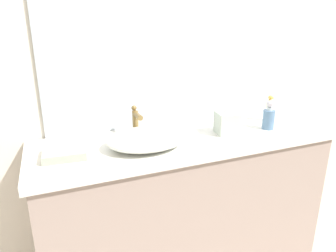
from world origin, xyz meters
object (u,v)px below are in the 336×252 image
(lotion_bottle, at_px, (269,117))
(folded_hand_towel, at_px, (65,153))
(sink_basin, at_px, (146,139))
(tissue_box, at_px, (227,122))
(soap_dispenser, at_px, (269,110))

(lotion_bottle, distance_m, folded_hand_towel, 1.12)
(sink_basin, height_order, tissue_box, tissue_box)
(lotion_bottle, bearing_deg, tissue_box, 175.32)
(soap_dispenser, distance_m, folded_hand_towel, 1.23)
(tissue_box, relative_size, folded_hand_towel, 0.86)
(tissue_box, bearing_deg, soap_dispenser, 15.62)
(soap_dispenser, bearing_deg, folded_hand_towel, -175.56)
(lotion_bottle, relative_size, tissue_box, 1.05)
(lotion_bottle, xyz_separation_m, folded_hand_towel, (-1.11, 0.03, -0.05))
(lotion_bottle, bearing_deg, folded_hand_towel, 178.34)
(sink_basin, relative_size, folded_hand_towel, 2.12)
(folded_hand_towel, bearing_deg, soap_dispenser, 4.44)
(sink_basin, bearing_deg, lotion_bottle, -0.10)
(soap_dispenser, distance_m, tissue_box, 0.39)
(folded_hand_towel, bearing_deg, sink_basin, -4.72)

